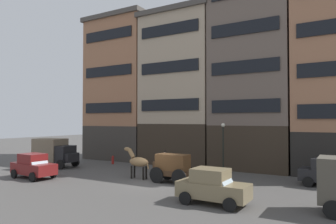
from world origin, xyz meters
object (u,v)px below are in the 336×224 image
(draft_horse, at_px, (138,162))
(pedestrian_officer, at_px, (165,160))
(sedan_dark, at_px, (33,166))
(fire_hydrant_curbside, at_px, (113,160))
(delivery_truck_far, at_px, (55,152))
(sedan_parked_curb, at_px, (213,186))
(cargo_wagon, at_px, (172,166))
(sedan_light, at_px, (330,173))
(streetlamp_curbside, at_px, (223,141))

(draft_horse, distance_m, pedestrian_officer, 3.68)
(draft_horse, xyz_separation_m, sedan_dark, (-6.91, -3.81, -0.36))
(sedan_dark, xyz_separation_m, fire_hydrant_curbside, (0.18, 8.89, -0.49))
(delivery_truck_far, distance_m, sedan_parked_curb, 18.36)
(cargo_wagon, xyz_separation_m, sedan_dark, (-9.86, -3.81, -0.23))
(sedan_light, xyz_separation_m, sedan_parked_curb, (-5.04, -7.70, 0.00))
(draft_horse, relative_size, delivery_truck_far, 0.52)
(delivery_truck_far, distance_m, streetlamp_curbside, 15.68)
(sedan_parked_curb, bearing_deg, pedestrian_officer, 134.55)
(delivery_truck_far, relative_size, sedan_parked_curb, 1.20)
(sedan_parked_curb, bearing_deg, fire_hydrant_curbside, 148.12)
(pedestrian_officer, bearing_deg, streetlamp_curbside, 19.40)
(draft_horse, relative_size, streetlamp_curbside, 0.57)
(sedan_light, height_order, sedan_parked_curb, same)
(cargo_wagon, distance_m, draft_horse, 2.95)
(draft_horse, distance_m, sedan_dark, 7.90)
(pedestrian_officer, bearing_deg, sedan_light, 1.13)
(delivery_truck_far, bearing_deg, draft_horse, -4.87)
(delivery_truck_far, bearing_deg, sedan_light, 7.59)
(cargo_wagon, distance_m, sedan_parked_curb, 5.94)
(delivery_truck_far, relative_size, fire_hydrant_curbside, 5.39)
(draft_horse, xyz_separation_m, delivery_truck_far, (-10.23, 0.87, 0.15))
(streetlamp_curbside, bearing_deg, cargo_wagon, -108.94)
(sedan_parked_curb, xyz_separation_m, streetlamp_curbside, (-2.76, 9.07, 1.76))
(cargo_wagon, relative_size, fire_hydrant_curbside, 3.54)
(cargo_wagon, relative_size, delivery_truck_far, 0.66)
(sedan_light, height_order, fire_hydrant_curbside, sedan_light)
(sedan_parked_curb, relative_size, fire_hydrant_curbside, 4.50)
(streetlamp_curbside, bearing_deg, fire_hydrant_curbside, -178.99)
(delivery_truck_far, bearing_deg, sedan_dark, -54.64)
(draft_horse, xyz_separation_m, pedestrian_officer, (0.18, 3.67, -0.29))
(delivery_truck_far, xyz_separation_m, streetlamp_curbside, (15.00, 4.41, 1.25))
(draft_horse, relative_size, pedestrian_officer, 1.31)
(sedan_light, bearing_deg, sedan_parked_curb, -123.19)
(fire_hydrant_curbside, bearing_deg, draft_horse, -37.01)
(pedestrian_officer, height_order, streetlamp_curbside, streetlamp_curbside)
(sedan_dark, distance_m, sedan_parked_curb, 14.43)
(draft_horse, bearing_deg, sedan_light, 17.29)
(cargo_wagon, relative_size, sedan_parked_curb, 0.79)
(sedan_light, relative_size, streetlamp_curbside, 0.93)
(cargo_wagon, bearing_deg, sedan_dark, -158.88)
(cargo_wagon, distance_m, delivery_truck_far, 13.22)
(sedan_light, bearing_deg, delivery_truck_far, -172.41)
(sedan_parked_curb, bearing_deg, cargo_wagon, 140.36)
(sedan_dark, bearing_deg, cargo_wagon, 21.12)
(sedan_light, relative_size, pedestrian_officer, 2.14)
(sedan_dark, height_order, pedestrian_officer, sedan_dark)
(draft_horse, xyz_separation_m, sedan_parked_curb, (7.52, -3.79, -0.36))
(cargo_wagon, bearing_deg, sedan_light, 22.15)
(sedan_dark, relative_size, streetlamp_curbside, 0.92)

